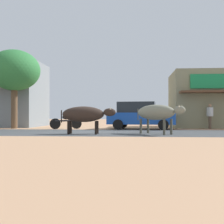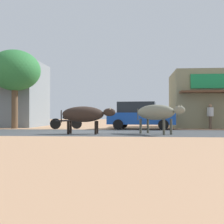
{
  "view_description": "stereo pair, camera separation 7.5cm",
  "coord_description": "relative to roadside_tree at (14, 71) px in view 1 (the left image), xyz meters",
  "views": [
    {
      "loc": [
        2.32,
        -14.6,
        0.9
      ],
      "look_at": [
        1.03,
        1.14,
        1.02
      ],
      "focal_mm": 47.86,
      "sensor_mm": 36.0,
      "label": 1
    },
    {
      "loc": [
        2.4,
        -14.59,
        0.9
      ],
      "look_at": [
        1.03,
        1.14,
        1.02
      ],
      "focal_mm": 47.86,
      "sensor_mm": 36.0,
      "label": 2
    }
  ],
  "objects": [
    {
      "name": "cow_far_dark",
      "position": [
        8.62,
        -4.66,
        -2.67
      ],
      "size": [
        2.25,
        2.14,
        1.34
      ],
      "color": "slate",
      "rests_on": "ground"
    },
    {
      "name": "cow_near_brown",
      "position": [
        5.35,
        -4.87,
        -2.76
      ],
      "size": [
        2.52,
        0.71,
        1.26
      ],
      "color": "#2C221C",
      "rests_on": "ground"
    },
    {
      "name": "ground",
      "position": [
        5.38,
        -3.67,
        -3.65
      ],
      "size": [
        80.0,
        80.0,
        0.0
      ],
      "primitive_type": "plane",
      "color": "tan"
    },
    {
      "name": "roadside_tree",
      "position": [
        0.0,
        0.0,
        0.0
      ],
      "size": [
        3.22,
        3.22,
        4.97
      ],
      "color": "brown",
      "rests_on": "ground"
    },
    {
      "name": "pedestrian_by_shop",
      "position": [
        12.18,
        0.4,
        -2.76
      ],
      "size": [
        0.32,
        0.61,
        1.53
      ],
      "color": "brown",
      "rests_on": "ground"
    },
    {
      "name": "parked_hatchback_car",
      "position": [
        7.93,
        -0.13,
        -2.81
      ],
      "size": [
        4.18,
        2.3,
        1.64
      ],
      "color": "#1946A2",
      "rests_on": "ground"
    },
    {
      "name": "parked_motorcycle",
      "position": [
        3.43,
        -0.37,
        -3.17
      ],
      "size": [
        1.81,
        0.89,
        1.07
      ],
      "color": "black",
      "rests_on": "ground"
    },
    {
      "name": "asphalt_road",
      "position": [
        5.38,
        -3.67,
        -3.65
      ],
      "size": [
        72.0,
        5.36,
        0.0
      ],
      "primitive_type": "cube",
      "color": "#404446",
      "rests_on": "ground"
    }
  ]
}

